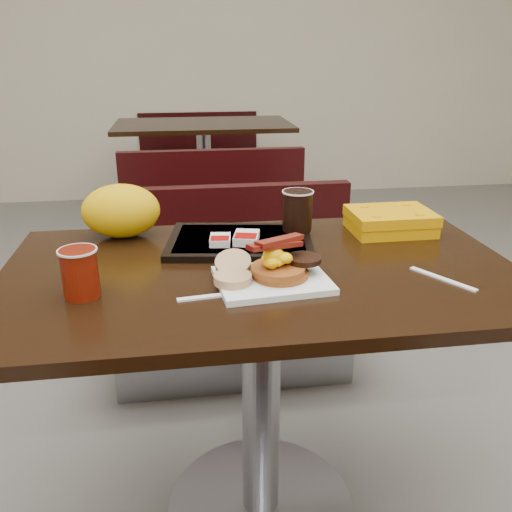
{
  "coord_description": "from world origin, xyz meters",
  "views": [
    {
      "loc": [
        -0.18,
        -1.13,
        1.23
      ],
      "look_at": [
        -0.02,
        -0.05,
        0.8
      ],
      "focal_mm": 37.1,
      "sensor_mm": 36.0,
      "label": 1
    }
  ],
  "objects": [
    {
      "name": "floor",
      "position": [
        0.0,
        0.0,
        0.0
      ],
      "size": [
        6.0,
        7.0,
        0.01
      ],
      "primitive_type": "cube",
      "color": "gray",
      "rests_on": "ground"
    },
    {
      "name": "wall_back",
      "position": [
        0.0,
        3.5,
        1.4
      ],
      "size": [
        6.0,
        0.01,
        2.8
      ],
      "primitive_type": "cube",
      "color": "beige",
      "rests_on": "ground"
    },
    {
      "name": "table_near",
      "position": [
        0.0,
        0.0,
        0.38
      ],
      "size": [
        1.2,
        0.7,
        0.75
      ],
      "primitive_type": null,
      "color": "black",
      "rests_on": "floor"
    },
    {
      "name": "bench_near_n",
      "position": [
        0.0,
        0.7,
        0.36
      ],
      "size": [
        1.0,
        0.46,
        0.72
      ],
      "primitive_type": null,
      "color": "black",
      "rests_on": "floor"
    },
    {
      "name": "table_far",
      "position": [
        0.0,
        2.6,
        0.38
      ],
      "size": [
        1.2,
        0.7,
        0.75
      ],
      "primitive_type": null,
      "color": "black",
      "rests_on": "floor"
    },
    {
      "name": "bench_far_s",
      "position": [
        0.0,
        1.9,
        0.36
      ],
      "size": [
        1.0,
        0.46,
        0.72
      ],
      "primitive_type": null,
      "color": "black",
      "rests_on": "floor"
    },
    {
      "name": "bench_far_n",
      "position": [
        0.0,
        3.3,
        0.36
      ],
      "size": [
        1.0,
        0.46,
        0.72
      ],
      "primitive_type": null,
      "color": "black",
      "rests_on": "floor"
    },
    {
      "name": "platter",
      "position": [
        0.01,
        -0.09,
        0.76
      ],
      "size": [
        0.25,
        0.21,
        0.01
      ],
      "primitive_type": "cube",
      "rotation": [
        0.0,
        0.0,
        0.1
      ],
      "color": "white",
      "rests_on": "table_near"
    },
    {
      "name": "pancake_stack",
      "position": [
        0.03,
        -0.09,
        0.78
      ],
      "size": [
        0.16,
        0.16,
        0.03
      ],
      "primitive_type": "cylinder",
      "rotation": [
        0.0,
        0.0,
        -0.32
      ],
      "color": "brown",
      "rests_on": "platter"
    },
    {
      "name": "sausage_patty",
      "position": [
        0.08,
        -0.07,
        0.8
      ],
      "size": [
        0.09,
        0.09,
        0.01
      ],
      "primitive_type": "cylinder",
      "rotation": [
        0.0,
        0.0,
        0.24
      ],
      "color": "black",
      "rests_on": "pancake_stack"
    },
    {
      "name": "scrambled_eggs",
      "position": [
        0.01,
        -0.08,
        0.81
      ],
      "size": [
        0.09,
        0.08,
        0.04
      ],
      "primitive_type": "ellipsoid",
      "rotation": [
        0.0,
        0.0,
        0.16
      ],
      "color": "#FFBE05",
      "rests_on": "pancake_stack"
    },
    {
      "name": "bacon_strips",
      "position": [
        0.02,
        -0.08,
        0.84
      ],
      "size": [
        0.16,
        0.13,
        0.01
      ],
      "primitive_type": null,
      "rotation": [
        0.0,
        0.0,
        0.54
      ],
      "color": "#470505",
      "rests_on": "scrambled_eggs"
    },
    {
      "name": "muffin_bottom",
      "position": [
        -0.08,
        -0.11,
        0.77
      ],
      "size": [
        0.09,
        0.09,
        0.02
      ],
      "primitive_type": "cylinder",
      "rotation": [
        0.0,
        0.0,
        -0.17
      ],
      "color": "tan",
      "rests_on": "platter"
    },
    {
      "name": "muffin_top",
      "position": [
        -0.07,
        -0.05,
        0.79
      ],
      "size": [
        0.1,
        0.1,
        0.05
      ],
      "primitive_type": "cylinder",
      "rotation": [
        0.38,
        0.0,
        -0.22
      ],
      "color": "tan",
      "rests_on": "platter"
    },
    {
      "name": "coffee_cup_near",
      "position": [
        -0.39,
        -0.1,
        0.8
      ],
      "size": [
        0.08,
        0.08,
        0.1
      ],
      "primitive_type": "cylinder",
      "rotation": [
        0.0,
        0.0,
        -0.15
      ],
      "color": "#941505",
      "rests_on": "table_near"
    },
    {
      "name": "fork",
      "position": [
        -0.15,
        -0.14,
        0.75
      ],
      "size": [
        0.15,
        0.04,
        0.0
      ],
      "primitive_type": null,
      "rotation": [
        0.0,
        0.0,
        0.12
      ],
      "color": "white",
      "rests_on": "table_near"
    },
    {
      "name": "knife",
      "position": [
        0.39,
        -0.13,
        0.75
      ],
      "size": [
        0.1,
        0.15,
        0.0
      ],
      "primitive_type": "cube",
      "rotation": [
        0.0,
        0.0,
        -1.03
      ],
      "color": "white",
      "rests_on": "table_near"
    },
    {
      "name": "condiment_syrup",
      "position": [
        -0.05,
        0.07,
        0.76
      ],
      "size": [
        0.04,
        0.03,
        0.01
      ],
      "primitive_type": "cube",
      "rotation": [
        0.0,
        0.0,
        0.09
      ],
      "color": "#BE4408",
      "rests_on": "table_near"
    },
    {
      "name": "condiment_ketchup",
      "position": [
        -0.13,
        0.12,
        0.75
      ],
      "size": [
        0.05,
        0.04,
        0.01
      ],
      "primitive_type": "cube",
      "rotation": [
        0.0,
        0.0,
        -0.22
      ],
      "color": "#8C0504",
      "rests_on": "table_near"
    },
    {
      "name": "tray",
      "position": [
        -0.03,
        0.16,
        0.76
      ],
      "size": [
        0.4,
        0.31,
        0.02
      ],
      "primitive_type": "cube",
      "rotation": [
        0.0,
        0.0,
        -0.15
      ],
      "color": "black",
      "rests_on": "table_near"
    },
    {
      "name": "hashbrown_sleeve_left",
      "position": [
        -0.09,
        0.13,
        0.78
      ],
      "size": [
        0.06,
        0.08,
        0.02
      ],
      "primitive_type": "cube",
      "rotation": [
        0.0,
        0.0,
        -0.12
      ],
      "color": "silver",
      "rests_on": "tray"
    },
    {
      "name": "hashbrown_sleeve_right",
      "position": [
        -0.02,
        0.13,
        0.78
      ],
      "size": [
        0.08,
        0.09,
        0.02
      ],
      "primitive_type": "cube",
      "rotation": [
        0.0,
        0.0,
        -0.24
      ],
      "color": "silver",
      "rests_on": "tray"
    },
    {
      "name": "coffee_cup_far",
      "position": [
        0.13,
        0.21,
        0.82
      ],
      "size": [
        0.09,
        0.09,
        0.11
      ],
      "primitive_type": "cylinder",
      "rotation": [
        0.0,
        0.0,
        -0.17
      ],
      "color": "black",
      "rests_on": "tray"
    },
    {
      "name": "clamshell",
      "position": [
        0.39,
        0.21,
        0.78
      ],
      "size": [
        0.22,
        0.17,
        0.06
      ],
      "primitive_type": "cube",
      "rotation": [
        0.0,
        0.0,
        0.0
      ],
      "color": "#D48D03",
      "rests_on": "table_near"
    },
    {
      "name": "paper_bag",
      "position": [
        -0.34,
        0.27,
        0.82
      ],
      "size": [
        0.23,
        0.18,
        0.14
      ],
      "primitive_type": "ellipsoid",
      "rotation": [
        0.0,
        0.0,
        -0.16
      ],
      "color": "#F9A208",
      "rests_on": "table_near"
    }
  ]
}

